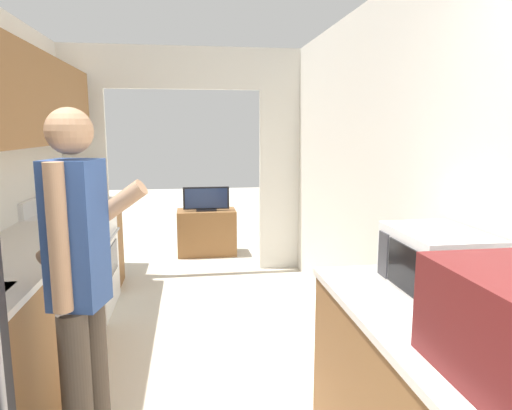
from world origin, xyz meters
TOP-DOWN VIEW (x-y plane):
  - wall_right at (1.32, 1.68)m, footprint 0.06×6.97m
  - wall_far_with_doorway at (0.00, 4.60)m, footprint 2.98×0.06m
  - counter_left at (-0.99, 2.53)m, footprint 0.62×3.38m
  - range_oven at (-0.98, 3.58)m, footprint 0.66×0.79m
  - person at (-0.44, 1.46)m, footprint 0.55×0.43m
  - microwave at (1.10, 1.24)m, footprint 0.35×0.47m
  - tv_cabinet at (0.25, 5.30)m, footprint 0.75×0.42m
  - television at (0.25, 5.26)m, footprint 0.59×0.16m
  - knife at (-0.97, 4.14)m, footprint 0.15×0.27m

SIDE VIEW (x-z plane):
  - tv_cabinet at x=0.25m, z-range 0.00..0.59m
  - counter_left at x=-0.99m, z-range 0.00..0.91m
  - range_oven at x=-0.98m, z-range -0.06..0.98m
  - television at x=0.25m, z-range 0.58..0.89m
  - knife at x=-0.97m, z-range 0.91..0.93m
  - person at x=-0.44m, z-range 0.07..1.78m
  - microwave at x=1.10m, z-range 0.91..1.20m
  - wall_right at x=1.32m, z-range 0.00..2.50m
  - wall_far_with_doorway at x=0.00m, z-range 0.19..2.69m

